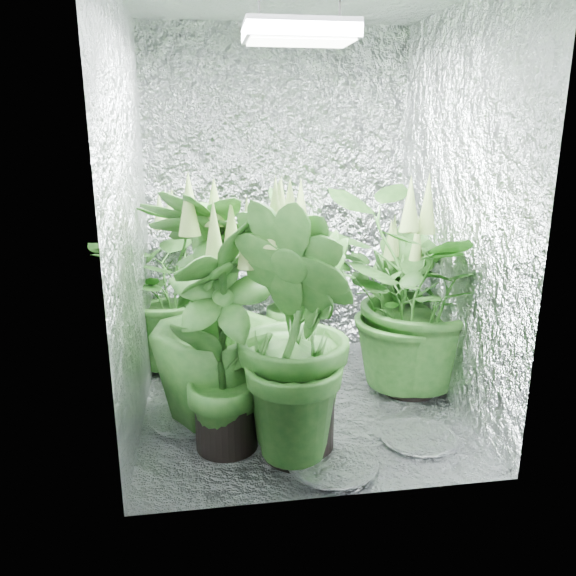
{
  "coord_description": "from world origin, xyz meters",
  "views": [
    {
      "loc": [
        -0.46,
        -2.67,
        1.41
      ],
      "look_at": [
        -0.05,
        0.0,
        0.64
      ],
      "focal_mm": 35.0,
      "sensor_mm": 36.0,
      "label": 1
    }
  ],
  "objects_px": {
    "plant_c": "(397,304)",
    "plant_d": "(214,311)",
    "plant_f": "(224,340)",
    "circulation_fan": "(376,333)",
    "plant_g": "(299,334)",
    "plant_a": "(176,284)",
    "plant_e": "(414,294)",
    "plant_b": "(290,278)",
    "grow_lamp": "(300,32)"
  },
  "relations": [
    {
      "from": "grow_lamp",
      "to": "plant_e",
      "type": "relative_size",
      "value": 0.42
    },
    {
      "from": "plant_b",
      "to": "plant_c",
      "type": "bearing_deg",
      "value": -27.87
    },
    {
      "from": "plant_d",
      "to": "circulation_fan",
      "type": "bearing_deg",
      "value": 34.85
    },
    {
      "from": "plant_a",
      "to": "plant_g",
      "type": "distance_m",
      "value": 1.23
    },
    {
      "from": "grow_lamp",
      "to": "plant_g",
      "type": "xyz_separation_m",
      "value": [
        -0.08,
        -0.48,
        -1.25
      ]
    },
    {
      "from": "plant_a",
      "to": "plant_f",
      "type": "distance_m",
      "value": 1.02
    },
    {
      "from": "plant_d",
      "to": "plant_g",
      "type": "height_order",
      "value": "plant_g"
    },
    {
      "from": "plant_c",
      "to": "circulation_fan",
      "type": "height_order",
      "value": "plant_c"
    },
    {
      "from": "circulation_fan",
      "to": "plant_b",
      "type": "bearing_deg",
      "value": -169.32
    },
    {
      "from": "plant_a",
      "to": "plant_g",
      "type": "relative_size",
      "value": 0.89
    },
    {
      "from": "grow_lamp",
      "to": "plant_d",
      "type": "relative_size",
      "value": 0.41
    },
    {
      "from": "plant_d",
      "to": "plant_f",
      "type": "height_order",
      "value": "plant_d"
    },
    {
      "from": "plant_f",
      "to": "plant_d",
      "type": "bearing_deg",
      "value": 97.27
    },
    {
      "from": "plant_b",
      "to": "plant_a",
      "type": "bearing_deg",
      "value": -178.41
    },
    {
      "from": "grow_lamp",
      "to": "plant_a",
      "type": "bearing_deg",
      "value": 135.87
    },
    {
      "from": "plant_a",
      "to": "plant_c",
      "type": "relative_size",
      "value": 1.18
    },
    {
      "from": "plant_g",
      "to": "circulation_fan",
      "type": "distance_m",
      "value": 1.38
    },
    {
      "from": "plant_d",
      "to": "plant_g",
      "type": "bearing_deg",
      "value": -47.05
    },
    {
      "from": "plant_f",
      "to": "grow_lamp",
      "type": "bearing_deg",
      "value": 42.9
    },
    {
      "from": "plant_a",
      "to": "circulation_fan",
      "type": "bearing_deg",
      "value": 0.22
    },
    {
      "from": "plant_a",
      "to": "plant_c",
      "type": "bearing_deg",
      "value": -12.82
    },
    {
      "from": "plant_d",
      "to": "plant_e",
      "type": "height_order",
      "value": "plant_d"
    },
    {
      "from": "grow_lamp",
      "to": "plant_d",
      "type": "xyz_separation_m",
      "value": [
        -0.43,
        -0.1,
        -1.25
      ]
    },
    {
      "from": "plant_f",
      "to": "circulation_fan",
      "type": "bearing_deg",
      "value": 44.37
    },
    {
      "from": "plant_b",
      "to": "plant_c",
      "type": "height_order",
      "value": "plant_b"
    },
    {
      "from": "plant_e",
      "to": "plant_f",
      "type": "xyz_separation_m",
      "value": [
        -1.03,
        -0.44,
        -0.04
      ]
    },
    {
      "from": "plant_d",
      "to": "plant_c",
      "type": "bearing_deg",
      "value": 22.06
    },
    {
      "from": "plant_c",
      "to": "plant_f",
      "type": "relative_size",
      "value": 0.83
    },
    {
      "from": "plant_a",
      "to": "circulation_fan",
      "type": "relative_size",
      "value": 3.44
    },
    {
      "from": "plant_g",
      "to": "plant_f",
      "type": "bearing_deg",
      "value": 160.55
    },
    {
      "from": "plant_e",
      "to": "circulation_fan",
      "type": "bearing_deg",
      "value": 91.93
    },
    {
      "from": "plant_e",
      "to": "plant_d",
      "type": "bearing_deg",
      "value": -170.77
    },
    {
      "from": "grow_lamp",
      "to": "circulation_fan",
      "type": "xyz_separation_m",
      "value": [
        0.62,
        0.63,
        -1.69
      ]
    },
    {
      "from": "circulation_fan",
      "to": "plant_e",
      "type": "bearing_deg",
      "value": -75.94
    },
    {
      "from": "plant_c",
      "to": "plant_g",
      "type": "relative_size",
      "value": 0.75
    },
    {
      "from": "plant_e",
      "to": "plant_a",
      "type": "bearing_deg",
      "value": 156.72
    },
    {
      "from": "plant_c",
      "to": "plant_f",
      "type": "distance_m",
      "value": 1.25
    },
    {
      "from": "plant_a",
      "to": "plant_e",
      "type": "height_order",
      "value": "plant_e"
    },
    {
      "from": "circulation_fan",
      "to": "grow_lamp",
      "type": "bearing_deg",
      "value": -122.6
    },
    {
      "from": "plant_c",
      "to": "plant_d",
      "type": "height_order",
      "value": "plant_d"
    },
    {
      "from": "grow_lamp",
      "to": "plant_e",
      "type": "bearing_deg",
      "value": 6.31
    },
    {
      "from": "plant_e",
      "to": "plant_g",
      "type": "xyz_separation_m",
      "value": [
        -0.72,
        -0.55,
        0.01
      ]
    },
    {
      "from": "plant_a",
      "to": "plant_d",
      "type": "distance_m",
      "value": 0.76
    },
    {
      "from": "plant_f",
      "to": "plant_b",
      "type": "bearing_deg",
      "value": 66.09
    },
    {
      "from": "plant_a",
      "to": "circulation_fan",
      "type": "distance_m",
      "value": 1.32
    },
    {
      "from": "plant_b",
      "to": "grow_lamp",
      "type": "bearing_deg",
      "value": -94.74
    },
    {
      "from": "plant_f",
      "to": "plant_g",
      "type": "bearing_deg",
      "value": -19.45
    },
    {
      "from": "plant_a",
      "to": "plant_e",
      "type": "distance_m",
      "value": 1.39
    },
    {
      "from": "plant_a",
      "to": "plant_g",
      "type": "xyz_separation_m",
      "value": [
        0.56,
        -1.1,
        0.05
      ]
    },
    {
      "from": "grow_lamp",
      "to": "plant_d",
      "type": "distance_m",
      "value": 1.33
    }
  ]
}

